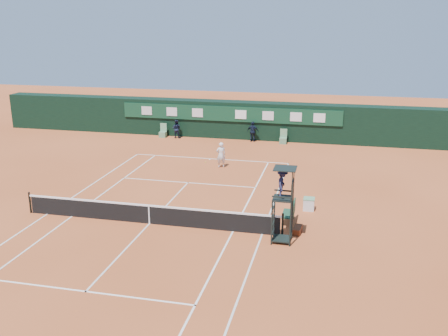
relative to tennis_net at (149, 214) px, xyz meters
The scene contains 14 objects.
ground 0.51m from the tennis_net, ahead, with size 90.00×90.00×0.00m, color #BC582C.
court_lines 0.50m from the tennis_net, ahead, with size 11.05×23.85×0.01m.
tennis_net is the anchor object (origin of this frame).
back_wall 18.77m from the tennis_net, 90.00° to the left, with size 40.00×1.65×3.00m.
linesman_chair_left 18.33m from the tennis_net, 107.46° to the left, with size 0.55×0.50×1.15m.
linesman_chair_right 18.05m from the tennis_net, 75.57° to the left, with size 0.55×0.50×1.15m.
umpire_chair 6.74m from the tennis_net, ahead, with size 0.96×0.95×3.42m.
player_bench 6.81m from the tennis_net, 13.73° to the left, with size 0.56×1.20×1.10m.
tennis_bag 7.07m from the tennis_net, ahead, with size 0.35×0.81×0.30m, color black.
cooler 8.17m from the tennis_net, 25.59° to the left, with size 0.57×0.57×0.65m.
tennis_ball 10.87m from the tennis_net, 90.39° to the left, with size 0.08×0.08×0.08m, color gold.
player 10.11m from the tennis_net, 83.17° to the left, with size 0.62×0.41×1.70m, color silver.
ball_kid_left 18.00m from the tennis_net, 103.85° to the left, with size 0.74×0.58×1.53m, color black.
ball_kid_right 17.71m from the tennis_net, 83.36° to the left, with size 0.96×0.40×1.64m, color black.
Camera 1 is at (8.43, -20.89, 9.50)m, focal length 40.00 mm.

